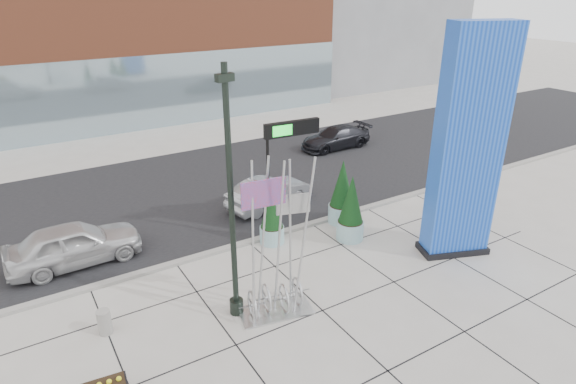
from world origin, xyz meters
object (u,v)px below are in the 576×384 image
blue_pylon (467,150)px  public_art_sculpture (276,275)px  lamp_post (232,223)px  car_white_west (74,244)px  overhead_street_sign (286,139)px  concrete_bollard (105,322)px  car_silver_mid (269,193)px

blue_pylon → public_art_sculpture: size_ratio=1.64×
lamp_post → car_white_west: bearing=123.3°
lamp_post → overhead_street_sign: 5.33m
concrete_bollard → lamp_post: bearing=-17.2°
blue_pylon → public_art_sculpture: blue_pylon is taller
blue_pylon → overhead_street_sign: bearing=157.9°
car_white_west → car_silver_mid: 8.39m
blue_pylon → car_white_west: 14.40m
overhead_street_sign → public_art_sculpture: bearing=-120.4°
car_white_west → car_silver_mid: size_ratio=1.13×
public_art_sculpture → concrete_bollard: (-4.77, 1.72, -0.95)m
lamp_post → concrete_bollard: lamp_post is taller
public_art_sculpture → overhead_street_sign: 5.67m
public_art_sculpture → car_silver_mid: (3.58, 6.81, -0.66)m
lamp_post → public_art_sculpture: lamp_post is taller
lamp_post → car_white_west: 7.15m
lamp_post → car_white_west: size_ratio=1.65×
blue_pylon → car_silver_mid: size_ratio=2.05×
concrete_bollard → car_white_west: 4.52m
blue_pylon → concrete_bollard: 13.07m
public_art_sculpture → lamp_post: bearing=163.1°
blue_pylon → car_white_west: blue_pylon is taller
concrete_bollard → overhead_street_sign: (7.62, 2.33, 3.70)m
concrete_bollard → car_white_west: size_ratio=0.17×
concrete_bollard → car_silver_mid: car_silver_mid is taller
overhead_street_sign → concrete_bollard: bearing=-158.3°
lamp_post → car_white_west: (-3.71, 5.64, -2.34)m
blue_pylon → overhead_street_sign: size_ratio=1.76×
lamp_post → concrete_bollard: bearing=162.8°
lamp_post → car_silver_mid: (4.66, 6.22, -2.45)m
blue_pylon → lamp_post: blue_pylon is taller
overhead_street_sign → car_silver_mid: bearing=79.7°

